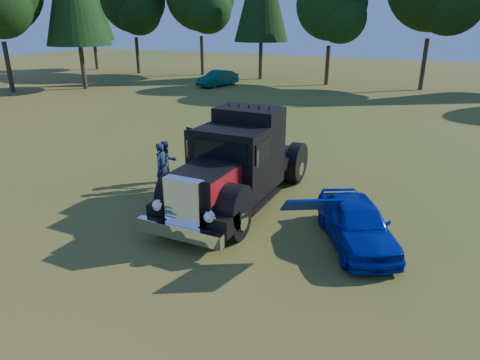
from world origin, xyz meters
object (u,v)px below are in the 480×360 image
(diamond_t_truck, at_px, (237,167))
(distant_teal_car, at_px, (218,78))
(spectator_near, at_px, (162,166))
(spectator_far, at_px, (167,162))
(hotrod_coupe, at_px, (356,222))

(diamond_t_truck, height_order, distant_teal_car, diamond_t_truck)
(spectator_near, relative_size, spectator_far, 1.06)
(diamond_t_truck, xyz_separation_m, spectator_far, (-3.16, 0.65, -0.50))
(hotrod_coupe, distance_m, spectator_far, 7.30)
(diamond_t_truck, distance_m, spectator_near, 3.00)
(hotrod_coupe, bearing_deg, diamond_t_truck, 166.70)
(diamond_t_truck, height_order, hotrod_coupe, diamond_t_truck)
(diamond_t_truck, distance_m, hotrod_coupe, 4.12)
(diamond_t_truck, xyz_separation_m, hotrod_coupe, (3.96, -0.94, -0.65))
(hotrod_coupe, relative_size, distant_teal_car, 1.00)
(distant_teal_car, bearing_deg, hotrod_coupe, -39.87)
(hotrod_coupe, relative_size, spectator_far, 2.66)
(spectator_far, bearing_deg, diamond_t_truck, -69.40)
(hotrod_coupe, xyz_separation_m, spectator_far, (-7.12, 1.59, 0.15))
(spectator_far, bearing_deg, distant_teal_car, 56.66)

